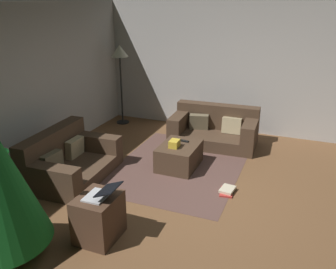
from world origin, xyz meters
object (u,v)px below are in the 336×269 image
Objects in this scene: book_stack at (227,191)px; corner_lamp at (120,57)px; gift_box at (174,144)px; laptop at (101,194)px; ottoman at (179,156)px; side_table at (99,217)px; couch_left at (67,160)px; tv_remote at (184,141)px; couch_right at (215,129)px.

corner_lamp is at bearing 53.04° from book_stack.
laptop reaches higher than gift_box.
gift_box is 1.16m from book_stack.
ottoman reaches higher than book_stack.
ottoman is at bearing -129.91° from corner_lamp.
side_table is at bearing -155.02° from corner_lamp.
couch_left reaches higher than book_stack.
side_table is at bearing -179.59° from tv_remote.
side_table reaches higher than book_stack.
side_table is 1.39× the size of laptop.
couch_right reaches higher than ottoman.
laptop reaches higher than ottoman.
ottoman is at bearing 179.27° from tv_remote.
side_table is at bearing 143.93° from book_stack.
couch_left is at bearing 49.64° from laptop.
tv_remote is 2.30m from laptop.
book_stack is (-0.71, -0.92, -0.37)m from tv_remote.
couch_right reaches higher than tv_remote.
side_table is 1.72× the size of book_stack.
gift_box is (-1.35, 0.31, 0.17)m from couch_right.
couch_right is 0.95× the size of corner_lamp.
corner_lamp reaches higher than ottoman.
ottoman is at bearing -5.62° from side_table.
couch_right reaches higher than gift_box.
ottoman is 2.85m from corner_lamp.
couch_right is at bearing -13.01° from gift_box.
corner_lamp is (3.76, 1.75, 1.19)m from side_table.
couch_left is at bearing 122.42° from ottoman.
couch_left is 1.91m from tv_remote.
ottoman is at bearing 119.51° from couch_left.
ottoman is (-1.24, 0.26, -0.08)m from couch_right.
laptop is (-2.29, 0.17, 0.20)m from tv_remote.
book_stack is (1.57, -1.09, -0.57)m from laptop.
corner_lamp is (2.18, 2.90, 1.43)m from book_stack.
gift_box is 1.22× the size of tv_remote.
side_table is 0.33m from laptop.
tv_remote is at bearing -13.75° from gift_box.
couch_right is at bearing -6.69° from tv_remote.
ottoman is at bearing -4.05° from laptop.
book_stack is 3.90m from corner_lamp.
ottoman is 4.89× the size of tv_remote.
tv_remote is 1.22m from book_stack.
laptop is (0.00, -0.06, 0.33)m from side_table.
tv_remote reaches higher than ottoman.
tv_remote is at bearing -4.26° from laptop.
corner_lamp is (0.39, 2.22, 1.18)m from couch_right.
book_stack is (-0.44, -0.99, -0.41)m from gift_box.
gift_box is at bearing 74.43° from couch_right.
couch_right is 3.39m from side_table.
book_stack is (-1.79, -0.67, -0.25)m from couch_right.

